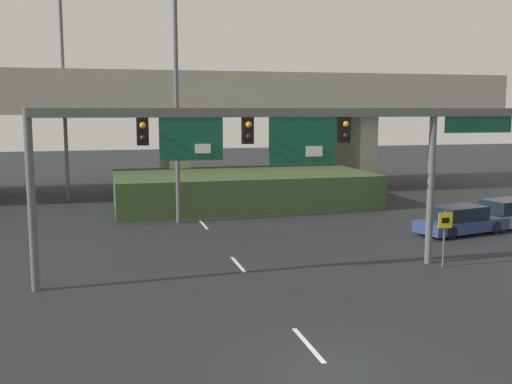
{
  "coord_description": "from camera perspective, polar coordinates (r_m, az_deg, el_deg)",
  "views": [
    {
      "loc": [
        -5.01,
        -12.79,
        6.11
      ],
      "look_at": [
        0.0,
        6.9,
        3.29
      ],
      "focal_mm": 42.0,
      "sensor_mm": 36.0,
      "label": 1
    }
  ],
  "objects": [
    {
      "name": "highway_light_pole_near",
      "position": [
        32.43,
        -7.66,
        12.79
      ],
      "size": [
        0.7,
        0.36,
        17.07
      ],
      "color": "#515456",
      "rests_on": "ground"
    },
    {
      "name": "parked_sedan_mid_right",
      "position": [
        33.75,
        22.96,
        -1.99
      ],
      "size": [
        4.91,
        2.74,
        1.48
      ],
      "rotation": [
        0.0,
        0.0,
        0.22
      ],
      "color": "gray",
      "rests_on": "ground"
    },
    {
      "name": "ground_plane",
      "position": [
        15.04,
        6.76,
        -16.14
      ],
      "size": [
        160.0,
        160.0,
        0.0
      ],
      "primitive_type": "plane",
      "color": "black"
    },
    {
      "name": "speed_limit_sign",
      "position": [
        24.31,
        17.52,
        -3.54
      ],
      "size": [
        0.6,
        0.11,
        2.21
      ],
      "color": "#4C4C4C",
      "rests_on": "ground"
    },
    {
      "name": "overpass_bridge",
      "position": [
        44.89,
        -7.93,
        7.86
      ],
      "size": [
        49.25,
        9.93,
        8.64
      ],
      "color": "#A39E93",
      "rests_on": "ground"
    },
    {
      "name": "lane_markings",
      "position": [
        27.94,
        -3.6,
        -4.75
      ],
      "size": [
        0.14,
        44.56,
        0.01
      ],
      "color": "silver",
      "rests_on": "ground"
    },
    {
      "name": "signal_gantry",
      "position": [
        21.82,
        2.28,
        5.11
      ],
      "size": [
        18.51,
        0.44,
        6.15
      ],
      "color": "#515456",
      "rests_on": "ground"
    },
    {
      "name": "highway_light_pole_far",
      "position": [
        41.82,
        -17.92,
        11.03
      ],
      "size": [
        0.7,
        0.36,
        16.59
      ],
      "color": "#515456",
      "rests_on": "ground"
    },
    {
      "name": "grass_embankment",
      "position": [
        38.51,
        -1.3,
        0.33
      ],
      "size": [
        16.1,
        8.45,
        2.09
      ],
      "color": "#384C28",
      "rests_on": "ground"
    },
    {
      "name": "parked_sedan_near_right",
      "position": [
        31.24,
        18.89,
        -2.61
      ],
      "size": [
        4.97,
        2.77,
        1.39
      ],
      "rotation": [
        0.0,
        0.0,
        0.22
      ],
      "color": "navy",
      "rests_on": "ground"
    }
  ]
}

